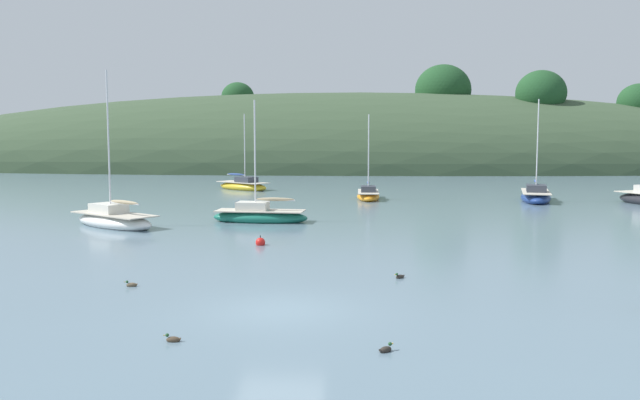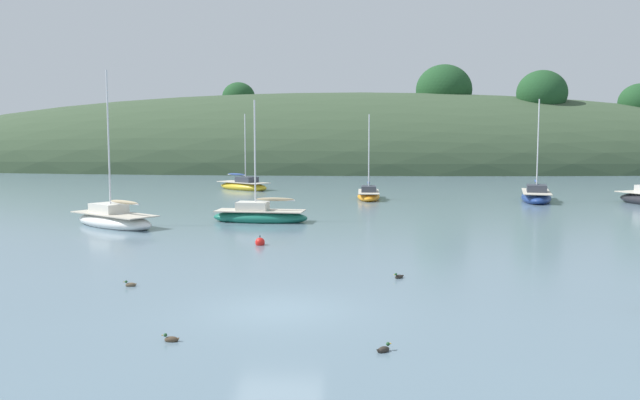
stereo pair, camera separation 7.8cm
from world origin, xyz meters
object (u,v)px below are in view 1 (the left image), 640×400
sailboat_grey_yawl (368,195)px  duck_straggler (173,339)px  sailboat_blue_center (114,220)px  sailboat_navy_dinghy (536,196)px  sailboat_cream_ketch (243,186)px  duck_trailing (131,285)px  mooring_buoy_outer (260,242)px  duck_lone_left (386,349)px  sailboat_black_sloop (260,216)px  duck_lone_right (400,277)px

sailboat_grey_yawl → duck_straggler: (-5.29, -36.06, -0.28)m
sailboat_blue_center → sailboat_navy_dinghy: bearing=30.0°
sailboat_cream_ketch → duck_trailing: sailboat_cream_ketch is taller
mooring_buoy_outer → duck_trailing: mooring_buoy_outer is taller
sailboat_navy_dinghy → duck_lone_left: 37.90m
duck_lone_left → sailboat_grey_yawl: bearing=89.7°
sailboat_grey_yawl → sailboat_navy_dinghy: bearing=-3.9°
sailboat_navy_dinghy → duck_straggler: (-17.92, -35.20, -0.34)m
sailboat_blue_center → sailboat_black_sloop: size_ratio=1.21×
sailboat_cream_ketch → duck_straggler: bearing=-82.3°
duck_straggler → duck_lone_left: 5.11m
sailboat_navy_dinghy → mooring_buoy_outer: sailboat_navy_dinghy is taller
sailboat_blue_center → duck_lone_left: 24.54m
duck_straggler → sailboat_blue_center: bearing=114.2°
duck_lone_left → duck_lone_right: 7.95m
sailboat_black_sloop → duck_straggler: size_ratio=16.92×
duck_lone_left → sailboat_blue_center: bearing=124.6°
duck_lone_right → sailboat_cream_ketch: bearing=107.8°
mooring_buoy_outer → sailboat_black_sloop: bearing=98.7°
sailboat_cream_ketch → sailboat_grey_yawl: sailboat_cream_ketch is taller
sailboat_navy_dinghy → mooring_buoy_outer: bearing=-130.3°
sailboat_grey_yawl → sailboat_black_sloop: bearing=-115.0°
sailboat_blue_center → sailboat_black_sloop: sailboat_blue_center is taller
sailboat_blue_center → sailboat_navy_dinghy: 30.92m
duck_lone_left → sailboat_cream_ketch: bearing=103.9°
sailboat_grey_yawl → duck_lone_right: 28.63m
duck_straggler → duck_lone_right: (5.92, 7.44, 0.00)m
sailboat_grey_yawl → duck_trailing: 31.49m
duck_straggler → duck_lone_left: same height
sailboat_cream_ketch → sailboat_blue_center: 25.10m
sailboat_grey_yawl → mooring_buoy_outer: (-5.25, -21.96, -0.21)m
sailboat_cream_ketch → sailboat_black_sloop: sailboat_black_sloop is taller
sailboat_black_sloop → mooring_buoy_outer: sailboat_black_sloop is taller
sailboat_black_sloop → sailboat_navy_dinghy: bearing=34.3°
duck_trailing → duck_lone_right: (8.92, 1.76, 0.00)m
sailboat_black_sloop → sailboat_navy_dinghy: sailboat_navy_dinghy is taller
sailboat_blue_center → mooring_buoy_outer: size_ratio=16.09×
sailboat_cream_ketch → sailboat_grey_yawl: size_ratio=1.05×
sailboat_blue_center → mooring_buoy_outer: bearing=-32.3°
sailboat_grey_yawl → mooring_buoy_outer: size_ratio=12.52×
sailboat_navy_dinghy → duck_straggler: sailboat_navy_dinghy is taller
sailboat_grey_yawl → duck_lone_right: (0.63, -28.62, -0.28)m
duck_lone_right → duck_straggler: bearing=-128.5°
duck_lone_left → duck_lone_right: same height
sailboat_navy_dinghy → duck_lone_right: sailboat_navy_dinghy is taller
sailboat_cream_ketch → mooring_buoy_outer: sailboat_cream_ketch is taller
sailboat_grey_yawl → duck_lone_right: sailboat_grey_yawl is taller
mooring_buoy_outer → sailboat_grey_yawl: bearing=76.6°
sailboat_cream_ketch → duck_lone_right: bearing=-72.2°
mooring_buoy_outer → duck_lone_left: size_ratio=1.44×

